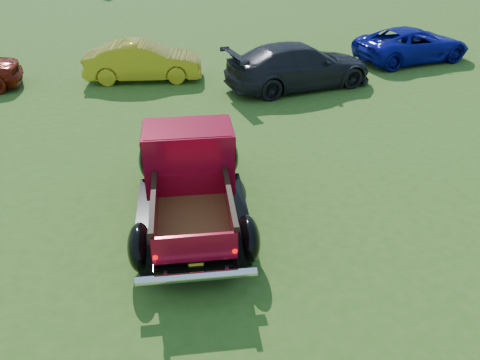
{
  "coord_description": "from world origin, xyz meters",
  "views": [
    {
      "loc": [
        -1.86,
        -6.54,
        5.16
      ],
      "look_at": [
        -0.3,
        0.2,
        1.09
      ],
      "focal_mm": 35.0,
      "sensor_mm": 36.0,
      "label": 1
    }
  ],
  "objects_px": {
    "pickup_truck": "(190,170)",
    "show_car_blue": "(412,44)",
    "show_car_yellow": "(144,61)",
    "show_car_grey": "(299,66)"
  },
  "relations": [
    {
      "from": "show_car_blue",
      "to": "show_car_yellow",
      "type": "bearing_deg",
      "value": 81.31
    },
    {
      "from": "pickup_truck",
      "to": "show_car_blue",
      "type": "height_order",
      "value": "pickup_truck"
    },
    {
      "from": "pickup_truck",
      "to": "show_car_grey",
      "type": "xyz_separation_m",
      "value": [
        4.4,
        6.27,
        -0.11
      ]
    },
    {
      "from": "pickup_truck",
      "to": "show_car_blue",
      "type": "distance_m",
      "value": 12.6
    },
    {
      "from": "show_car_grey",
      "to": "show_car_blue",
      "type": "relative_size",
      "value": 1.09
    },
    {
      "from": "show_car_yellow",
      "to": "show_car_blue",
      "type": "height_order",
      "value": "show_car_yellow"
    },
    {
      "from": "pickup_truck",
      "to": "show_car_blue",
      "type": "bearing_deg",
      "value": 46.3
    },
    {
      "from": "show_car_yellow",
      "to": "show_car_blue",
      "type": "distance_m",
      "value": 10.07
    },
    {
      "from": "pickup_truck",
      "to": "show_car_blue",
      "type": "relative_size",
      "value": 1.07
    },
    {
      "from": "show_car_blue",
      "to": "pickup_truck",
      "type": "bearing_deg",
      "value": 121.61
    }
  ]
}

